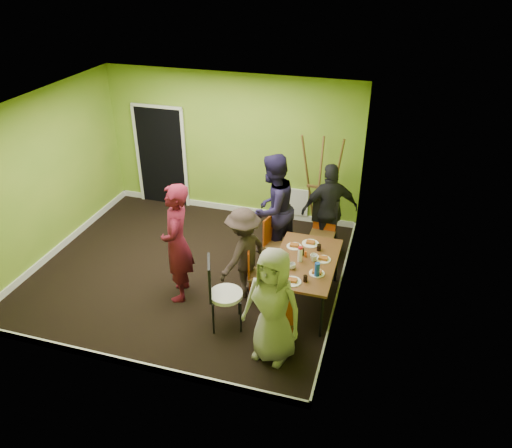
{
  "coord_description": "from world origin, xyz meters",
  "views": [
    {
      "loc": [
        3.03,
        -6.3,
        4.81
      ],
      "look_at": [
        1.16,
        0.0,
        1.09
      ],
      "focal_mm": 35.0,
      "sensor_mm": 36.0,
      "label": 1
    }
  ],
  "objects_px": {
    "chair_front_end": "(281,316)",
    "chair_left_near": "(255,270)",
    "blue_bottle": "(317,270)",
    "person_left_near": "(243,253)",
    "chair_back_end": "(325,217)",
    "orange_bottle": "(306,254)",
    "chair_bentwood": "(220,290)",
    "person_standing": "(177,243)",
    "thermos": "(300,255)",
    "person_left_far": "(272,209)",
    "person_front_end": "(273,306)",
    "person_back_end": "(330,210)",
    "chair_left_far": "(274,240)",
    "dining_table": "(305,264)",
    "easel": "(321,186)"
  },
  "relations": [
    {
      "from": "person_left_near",
      "to": "dining_table",
      "type": "bearing_deg",
      "value": 112.83
    },
    {
      "from": "chair_left_far",
      "to": "blue_bottle",
      "type": "relative_size",
      "value": 4.29
    },
    {
      "from": "blue_bottle",
      "to": "thermos",
      "type": "bearing_deg",
      "value": 135.31
    },
    {
      "from": "orange_bottle",
      "to": "person_left_far",
      "type": "xyz_separation_m",
      "value": [
        -0.77,
        0.97,
        0.16
      ]
    },
    {
      "from": "chair_left_far",
      "to": "orange_bottle",
      "type": "height_order",
      "value": "chair_left_far"
    },
    {
      "from": "chair_left_near",
      "to": "orange_bottle",
      "type": "bearing_deg",
      "value": 88.52
    },
    {
      "from": "chair_bentwood",
      "to": "person_front_end",
      "type": "distance_m",
      "value": 0.96
    },
    {
      "from": "chair_bentwood",
      "to": "thermos",
      "type": "relative_size",
      "value": 5.17
    },
    {
      "from": "chair_front_end",
      "to": "chair_bentwood",
      "type": "relative_size",
      "value": 0.78
    },
    {
      "from": "chair_left_near",
      "to": "person_back_end",
      "type": "bearing_deg",
      "value": 136.26
    },
    {
      "from": "person_left_near",
      "to": "person_back_end",
      "type": "relative_size",
      "value": 0.88
    },
    {
      "from": "dining_table",
      "to": "chair_back_end",
      "type": "xyz_separation_m",
      "value": [
        0.05,
        1.42,
        0.05
      ]
    },
    {
      "from": "dining_table",
      "to": "orange_bottle",
      "type": "xyz_separation_m",
      "value": [
        -0.02,
        0.11,
        0.1
      ]
    },
    {
      "from": "chair_left_far",
      "to": "person_standing",
      "type": "xyz_separation_m",
      "value": [
        -1.19,
        -1.17,
        0.42
      ]
    },
    {
      "from": "orange_bottle",
      "to": "person_left_near",
      "type": "xyz_separation_m",
      "value": [
        -0.92,
        -0.14,
        -0.06
      ]
    },
    {
      "from": "chair_left_far",
      "to": "person_front_end",
      "type": "relative_size",
      "value": 0.57
    },
    {
      "from": "person_left_near",
      "to": "chair_back_end",
      "type": "bearing_deg",
      "value": 166.86
    },
    {
      "from": "person_left_near",
      "to": "person_front_end",
      "type": "xyz_separation_m",
      "value": [
        0.77,
        -1.19,
        0.08
      ]
    },
    {
      "from": "chair_front_end",
      "to": "orange_bottle",
      "type": "bearing_deg",
      "value": 66.86
    },
    {
      "from": "person_front_end",
      "to": "chair_left_far",
      "type": "bearing_deg",
      "value": 116.39
    },
    {
      "from": "person_front_end",
      "to": "chair_front_end",
      "type": "bearing_deg",
      "value": 88.43
    },
    {
      "from": "thermos",
      "to": "chair_back_end",
      "type": "bearing_deg",
      "value": 85.23
    },
    {
      "from": "person_back_end",
      "to": "person_standing",
      "type": "bearing_deg",
      "value": 19.97
    },
    {
      "from": "chair_front_end",
      "to": "person_standing",
      "type": "relative_size",
      "value": 0.45
    },
    {
      "from": "easel",
      "to": "person_front_end",
      "type": "relative_size",
      "value": 1.17
    },
    {
      "from": "dining_table",
      "to": "chair_bentwood",
      "type": "xyz_separation_m",
      "value": [
        -1.02,
        -0.83,
        -0.09
      ]
    },
    {
      "from": "chair_left_far",
      "to": "easel",
      "type": "xyz_separation_m",
      "value": [
        0.5,
        1.39,
        0.43
      ]
    },
    {
      "from": "dining_table",
      "to": "blue_bottle",
      "type": "height_order",
      "value": "blue_bottle"
    },
    {
      "from": "easel",
      "to": "person_back_end",
      "type": "xyz_separation_m",
      "value": [
        0.29,
        -0.67,
        -0.12
      ]
    },
    {
      "from": "chair_left_near",
      "to": "person_front_end",
      "type": "distance_m",
      "value": 1.32
    },
    {
      "from": "dining_table",
      "to": "chair_bentwood",
      "type": "relative_size",
      "value": 1.37
    },
    {
      "from": "dining_table",
      "to": "chair_left_near",
      "type": "distance_m",
      "value": 0.77
    },
    {
      "from": "chair_left_near",
      "to": "person_left_far",
      "type": "xyz_separation_m",
      "value": [
        -0.05,
        1.15,
        0.45
      ]
    },
    {
      "from": "person_back_end",
      "to": "person_front_end",
      "type": "distance_m",
      "value": 2.76
    },
    {
      "from": "chair_front_end",
      "to": "thermos",
      "type": "height_order",
      "value": "thermos"
    },
    {
      "from": "chair_bentwood",
      "to": "person_front_end",
      "type": "height_order",
      "value": "person_front_end"
    },
    {
      "from": "chair_front_end",
      "to": "person_standing",
      "type": "bearing_deg",
      "value": 141.86
    },
    {
      "from": "chair_front_end",
      "to": "chair_left_near",
      "type": "bearing_deg",
      "value": 105.94
    },
    {
      "from": "chair_bentwood",
      "to": "person_standing",
      "type": "height_order",
      "value": "person_standing"
    },
    {
      "from": "person_standing",
      "to": "person_left_far",
      "type": "bearing_deg",
      "value": 126.37
    },
    {
      "from": "chair_front_end",
      "to": "person_front_end",
      "type": "relative_size",
      "value": 0.52
    },
    {
      "from": "easel",
      "to": "person_left_near",
      "type": "bearing_deg",
      "value": -108.79
    },
    {
      "from": "thermos",
      "to": "person_left_near",
      "type": "distance_m",
      "value": 0.87
    },
    {
      "from": "orange_bottle",
      "to": "person_left_near",
      "type": "relative_size",
      "value": 0.06
    },
    {
      "from": "easel",
      "to": "person_left_far",
      "type": "relative_size",
      "value": 1.01
    },
    {
      "from": "person_standing",
      "to": "person_front_end",
      "type": "relative_size",
      "value": 1.15
    },
    {
      "from": "blue_bottle",
      "to": "person_left_near",
      "type": "relative_size",
      "value": 0.15
    },
    {
      "from": "chair_front_end",
      "to": "easel",
      "type": "bearing_deg",
      "value": 72.86
    },
    {
      "from": "blue_bottle",
      "to": "orange_bottle",
      "type": "bearing_deg",
      "value": 119.52
    },
    {
      "from": "dining_table",
      "to": "person_back_end",
      "type": "relative_size",
      "value": 0.9
    }
  ]
}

